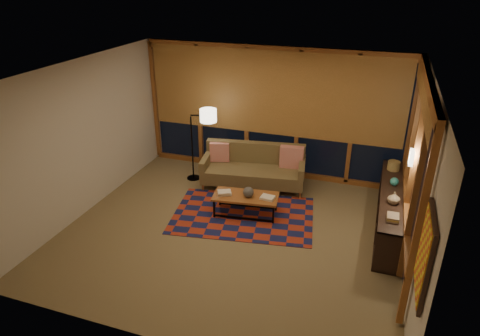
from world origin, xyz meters
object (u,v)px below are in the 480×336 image
(bookshelf, at_px, (390,210))
(sofa, at_px, (253,168))
(floor_lamp, at_px, (192,145))
(coffee_table, at_px, (246,205))

(bookshelf, bearing_deg, sofa, 165.51)
(sofa, relative_size, floor_lamp, 1.32)
(floor_lamp, xyz_separation_m, bookshelf, (3.95, -0.63, -0.43))
(floor_lamp, bearing_deg, bookshelf, -25.95)
(sofa, relative_size, bookshelf, 0.75)
(bookshelf, bearing_deg, coffee_table, -170.61)
(floor_lamp, distance_m, bookshelf, 4.02)
(coffee_table, relative_size, floor_lamp, 0.75)
(coffee_table, xyz_separation_m, floor_lamp, (-1.50, 1.03, 0.58))
(floor_lamp, bearing_deg, sofa, -14.42)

